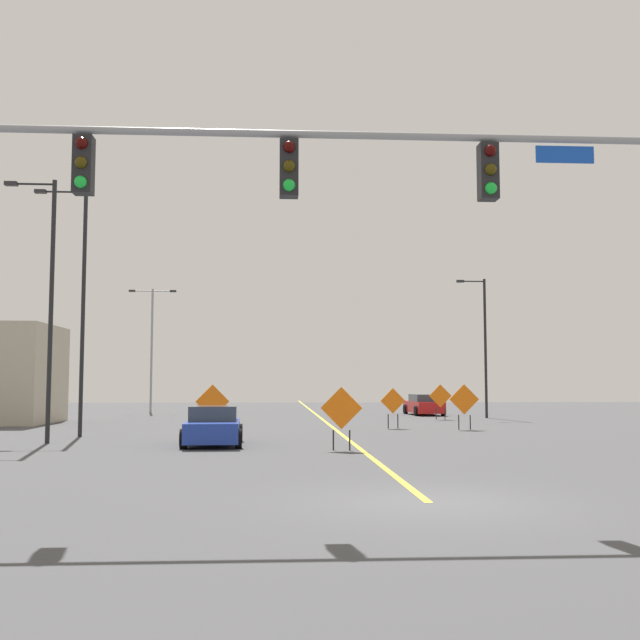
% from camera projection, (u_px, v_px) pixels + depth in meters
% --- Properties ---
extents(ground, '(134.38, 134.38, 0.00)m').
position_uv_depth(ground, '(429.00, 503.00, 13.35)').
color(ground, '#444447').
extents(road_centre_stripe, '(0.16, 74.66, 0.01)m').
position_uv_depth(road_centre_stripe, '(316.00, 414.00, 50.49)').
color(road_centre_stripe, yellow).
rests_on(road_centre_stripe, ground).
extents(traffic_signal_assembly, '(14.79, 0.44, 7.14)m').
position_uv_depth(traffic_signal_assembly, '(177.00, 193.00, 13.52)').
color(traffic_signal_assembly, gray).
rests_on(traffic_signal_assembly, ground).
extents(street_lamp_far_left, '(1.78, 0.24, 8.38)m').
position_uv_depth(street_lamp_far_left, '(483.00, 341.00, 45.44)').
color(street_lamp_far_left, black).
rests_on(street_lamp_far_left, ground).
extents(street_lamp_mid_right, '(1.83, 0.24, 9.37)m').
position_uv_depth(street_lamp_mid_right, '(48.00, 298.00, 26.73)').
color(street_lamp_mid_right, black).
rests_on(street_lamp_mid_right, ground).
extents(street_lamp_near_left, '(3.35, 0.24, 8.79)m').
position_uv_depth(street_lamp_near_left, '(152.00, 340.00, 53.67)').
color(street_lamp_near_left, gray).
rests_on(street_lamp_near_left, ground).
extents(street_lamp_mid_left, '(2.10, 0.24, 9.91)m').
position_uv_depth(street_lamp_mid_left, '(80.00, 300.00, 29.98)').
color(street_lamp_mid_left, black).
rests_on(street_lamp_mid_left, ground).
extents(construction_sign_median_far, '(1.18, 0.16, 1.87)m').
position_uv_depth(construction_sign_median_far, '(393.00, 403.00, 34.94)').
color(construction_sign_median_far, orange).
rests_on(construction_sign_median_far, ground).
extents(construction_sign_right_lane, '(1.36, 0.08, 2.05)m').
position_uv_depth(construction_sign_right_lane, '(464.00, 401.00, 34.04)').
color(construction_sign_right_lane, orange).
rests_on(construction_sign_right_lane, ground).
extents(construction_sign_left_shoulder, '(1.30, 0.34, 1.99)m').
position_uv_depth(construction_sign_left_shoulder, '(341.00, 411.00, 23.73)').
color(construction_sign_left_shoulder, orange).
rests_on(construction_sign_left_shoulder, ground).
extents(construction_sign_left_lane, '(1.32, 0.37, 2.05)m').
position_uv_depth(construction_sign_left_lane, '(212.00, 404.00, 29.85)').
color(construction_sign_left_lane, orange).
rests_on(construction_sign_left_lane, ground).
extents(construction_sign_right_shoulder, '(1.32, 0.12, 2.01)m').
position_uv_depth(construction_sign_right_shoulder, '(440.00, 397.00, 43.36)').
color(construction_sign_right_shoulder, orange).
rests_on(construction_sign_right_shoulder, ground).
extents(car_red_approaching, '(2.13, 4.65, 1.35)m').
position_uv_depth(car_red_approaching, '(424.00, 405.00, 49.40)').
color(car_red_approaching, red).
rests_on(car_red_approaching, ground).
extents(car_blue_near, '(2.10, 4.11, 1.32)m').
position_uv_depth(car_blue_near, '(213.00, 427.00, 25.74)').
color(car_blue_near, '#1E389E').
rests_on(car_blue_near, ground).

